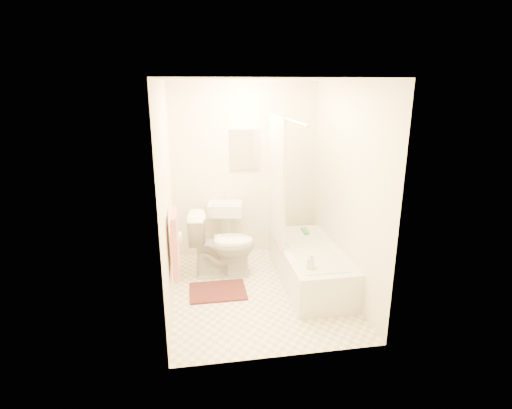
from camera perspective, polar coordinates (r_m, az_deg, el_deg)
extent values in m
plane|color=beige|center=(4.84, 0.49, -12.27)|extent=(2.40, 2.40, 0.00)
plane|color=white|center=(4.23, 0.58, 17.46)|extent=(2.40, 2.40, 0.00)
cube|color=beige|center=(5.54, -1.61, 4.79)|extent=(2.00, 0.02, 2.40)
cube|color=beige|center=(4.33, -12.62, 0.97)|extent=(0.02, 2.40, 2.40)
cube|color=beige|center=(4.66, 12.76, 2.06)|extent=(0.02, 2.40, 2.40)
cube|color=white|center=(5.46, -1.61, 7.82)|extent=(0.40, 0.03, 0.55)
cylinder|color=silver|center=(4.40, 4.27, 12.18)|extent=(0.03, 1.70, 0.03)
cube|color=silver|center=(4.91, 2.98, 3.46)|extent=(0.04, 0.80, 1.55)
cylinder|color=silver|center=(4.12, -12.14, -1.28)|extent=(0.02, 0.60, 0.02)
cube|color=#CC7266|center=(4.22, -11.46, -5.39)|extent=(0.06, 0.45, 0.66)
cylinder|color=white|center=(4.60, -11.28, -4.59)|extent=(0.11, 0.12, 0.12)
imported|color=white|center=(5.09, -4.84, -5.72)|extent=(0.87, 0.54, 0.81)
cube|color=#56291C|center=(4.84, -5.47, -12.22)|extent=(0.66, 0.49, 0.02)
imported|color=white|center=(4.35, 7.85, -7.98)|extent=(0.11, 0.11, 0.18)
cube|color=green|center=(5.38, 7.01, -3.83)|extent=(0.07, 0.22, 0.04)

